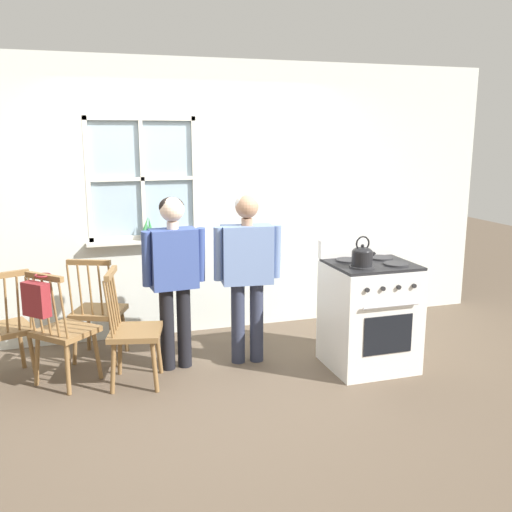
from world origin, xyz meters
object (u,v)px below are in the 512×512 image
(stove, at_px, (369,314))
(chair_near_wall, at_px, (98,312))
(chair_near_stove, at_px, (4,330))
(person_elderly_left, at_px, (174,267))
(potted_plant, at_px, (148,233))
(kettle, at_px, (362,256))
(person_teen_center, at_px, (247,263))
(handbag, at_px, (36,298))
(chair_center_cluster, at_px, (133,332))
(chair_by_window, at_px, (63,332))

(stove, bearing_deg, chair_near_wall, 158.89)
(chair_near_stove, relative_size, person_elderly_left, 0.64)
(potted_plant, bearing_deg, kettle, -42.36)
(person_teen_center, bearing_deg, person_elderly_left, -178.74)
(stove, distance_m, handbag, 2.71)
(person_teen_center, xyz_separation_m, handbag, (-1.71, -0.16, -0.13))
(potted_plant, distance_m, handbag, 1.45)
(chair_center_cluster, relative_size, stove, 0.88)
(person_teen_center, height_order, stove, person_teen_center)
(potted_plant, height_order, handbag, potted_plant)
(chair_by_window, bearing_deg, potted_plant, -86.74)
(chair_by_window, xyz_separation_m, chair_near_wall, (0.28, 0.45, 0.00))
(potted_plant, relative_size, handbag, 0.78)
(chair_near_wall, relative_size, kettle, 3.84)
(kettle, relative_size, handbag, 0.80)
(kettle, height_order, potted_plant, potted_plant)
(kettle, distance_m, handbag, 2.56)
(chair_center_cluster, height_order, person_elderly_left, person_elderly_left)
(chair_by_window, xyz_separation_m, stove, (2.51, -0.41, 0.04))
(person_teen_center, height_order, kettle, person_teen_center)
(person_elderly_left, bearing_deg, chair_near_wall, 142.41)
(chair_near_stove, xyz_separation_m, stove, (2.97, -0.59, 0.04))
(chair_near_stove, xyz_separation_m, handbag, (0.29, -0.35, 0.34))
(chair_by_window, xyz_separation_m, chair_center_cluster, (0.53, -0.17, 0.00))
(chair_near_wall, height_order, stove, stove)
(person_teen_center, bearing_deg, potted_plant, 136.05)
(chair_center_cluster, distance_m, person_teen_center, 1.12)
(chair_by_window, bearing_deg, chair_center_cluster, -151.79)
(chair_by_window, bearing_deg, stove, -143.42)
(chair_by_window, xyz_separation_m, potted_plant, (0.80, 0.87, 0.62))
(person_elderly_left, height_order, stove, person_elderly_left)
(kettle, height_order, handbag, kettle)
(person_teen_center, relative_size, potted_plant, 6.24)
(chair_center_cluster, distance_m, kettle, 1.95)
(chair_by_window, xyz_separation_m, person_elderly_left, (0.91, 0.05, 0.46))
(chair_center_cluster, height_order, potted_plant, potted_plant)
(chair_by_window, distance_m, kettle, 2.48)
(chair_center_cluster, height_order, kettle, kettle)
(person_elderly_left, xyz_separation_m, handbag, (-1.08, -0.21, -0.12))
(kettle, bearing_deg, person_elderly_left, 157.71)
(stove, height_order, potted_plant, potted_plant)
(chair_by_window, relative_size, handbag, 3.09)
(chair_center_cluster, height_order, stove, stove)
(chair_by_window, bearing_deg, person_elderly_left, -130.94)
(chair_near_wall, xyz_separation_m, stove, (2.23, -0.86, 0.04))
(person_elderly_left, bearing_deg, chair_by_window, 178.19)
(person_teen_center, distance_m, stove, 1.14)
(chair_near_stove, distance_m, person_teen_center, 2.06)
(person_elderly_left, relative_size, stove, 1.37)
(chair_center_cluster, distance_m, person_elderly_left, 0.64)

